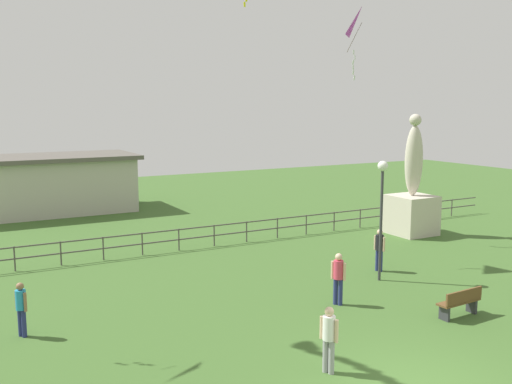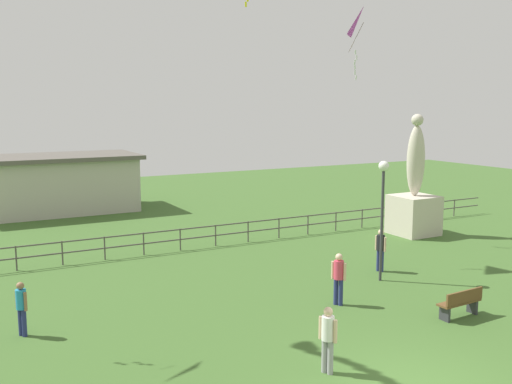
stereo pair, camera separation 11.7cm
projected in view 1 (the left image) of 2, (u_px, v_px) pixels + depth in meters
statue_monument at (412, 200)px, 27.77m from camera, size 1.93×1.93×5.75m
lamppost at (382, 194)px, 20.14m from camera, size 0.36×0.36×4.25m
park_bench at (460, 302)px, 16.94m from camera, size 1.52×0.49×0.85m
person_0 at (338, 275)px, 17.93m from camera, size 0.30×0.44×1.64m
person_3 at (21, 306)px, 15.45m from camera, size 0.28×0.40×1.49m
person_4 at (329, 335)px, 13.33m from camera, size 0.29×0.45×1.59m
person_5 at (379, 247)px, 21.59m from camera, size 0.30×0.47×1.60m
kite_3 at (361, 25)px, 25.28m from camera, size 1.19×1.19×3.11m
waterfront_railing at (175, 236)px, 24.65m from camera, size 36.04×0.06×0.95m
pavilion_building at (47, 184)px, 33.36m from camera, size 9.98×5.12×3.30m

